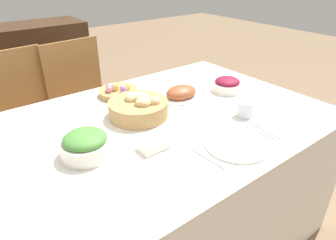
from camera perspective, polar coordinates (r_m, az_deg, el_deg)
The scene contains 16 objects.
ground_plane at distance 1.92m, azimuth -0.90°, elevation -20.71°, with size 12.00×12.00×0.00m, color #7F664C.
dining_table at distance 1.64m, azimuth -1.00°, elevation -11.82°, with size 1.60×1.11×0.77m.
chair_far_left at distance 2.13m, azimuth -25.12°, elevation -0.41°, with size 0.46×0.46×0.97m.
chair_far_center at distance 2.23m, azimuth -15.34°, elevation 2.58°, with size 0.46×0.46×0.97m.
sideboard at distance 3.03m, azimuth -25.19°, elevation 6.94°, with size 1.10×0.44×0.96m.
bread_basket at distance 1.44m, azimuth -5.61°, elevation 2.41°, with size 0.29×0.29×0.11m.
egg_basket at distance 1.69m, azimuth -9.47°, elevation 5.39°, with size 0.22×0.22×0.08m.
ham_platter at distance 1.65m, azimuth 2.52°, elevation 5.08°, with size 0.28×0.19×0.07m.
beet_salad_bowl at distance 1.76m, azimuth 11.19°, elevation 6.61°, with size 0.17×0.17×0.08m.
green_salad_bowl at distance 1.19m, azimuth -15.41°, elevation -4.52°, with size 0.20×0.20×0.10m.
dinner_plate at distance 1.26m, azimuth 12.95°, elevation -4.52°, with size 0.27×0.27×0.01m.
fork at distance 1.16m, azimuth 7.72°, elevation -7.33°, with size 0.02×0.16×0.00m.
knife at distance 1.37m, azimuth 17.30°, elevation -2.31°, with size 0.02×0.16×0.00m.
spoon at distance 1.40m, azimuth 18.04°, elevation -1.92°, with size 0.02×0.16×0.00m.
drinking_cup at distance 1.49m, azimuth 14.45°, elevation 2.05°, with size 0.08×0.08×0.07m.
butter_dish at distance 1.20m, azimuth -2.75°, elevation -4.87°, with size 0.12×0.08×0.03m.
Camera 1 is at (-0.75, -1.01, 1.44)m, focal length 32.00 mm.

